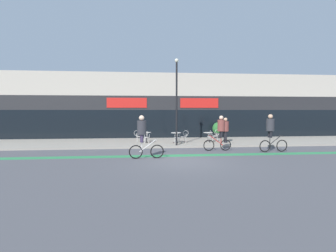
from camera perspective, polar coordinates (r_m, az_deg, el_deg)
The scene contains 19 objects.
ground_plane at distance 12.82m, azimuth 2.88°, elevation -7.72°, with size 120.00×120.00×0.00m, color #4C4C51.
sidewalk_slab at distance 19.92m, azimuth -0.28°, elevation -3.55°, with size 40.00×5.50×0.12m, color gray.
storefront_facade at distance 24.47m, azimuth -1.35°, elevation 4.26°, with size 40.00×4.06×5.70m.
bike_lane_stripe at distance 14.43m, azimuth 1.88°, elevation -6.44°, with size 36.00×0.70×0.01m, color #2D844C.
bistro_table_0 at distance 19.32m, azimuth -4.69°, elevation -2.03°, with size 0.64×0.64×0.75m.
bistro_table_1 at distance 18.98m, azimuth 1.75°, elevation -2.08°, with size 0.73×0.73×0.75m.
bistro_table_2 at distance 19.88m, azimuth 8.69°, elevation -1.97°, with size 0.69×0.69×0.71m.
cafe_chair_0_near at distance 18.69m, azimuth -4.63°, elevation -2.24°, with size 0.44×0.59×0.90m.
cafe_chair_0_side at distance 19.32m, azimuth -6.55°, elevation -2.07°, with size 0.60×0.45×0.90m.
cafe_chair_1_near at distance 18.36m, azimuth 2.01°, elevation -2.33°, with size 0.40×0.58×0.90m.
cafe_chair_1_side at distance 19.08m, azimuth 3.61°, elevation -2.12°, with size 0.59×0.44×0.90m.
cafe_chair_2_near at distance 19.28m, azimuth 9.17°, elevation -2.10°, with size 0.41×0.58×0.90m.
cafe_chair_2_side at distance 20.05m, azimuth 10.42°, elevation -1.90°, with size 0.58×0.41×0.90m.
planter_pot at distance 22.74m, azimuth 10.71°, elevation -0.74°, with size 0.86×0.86×1.33m.
lamp_post at distance 17.64m, azimuth 1.89°, elevation 6.52°, with size 0.26×0.26×5.80m.
cyclist_0 at distance 16.67m, azimuth 21.52°, elevation -0.82°, with size 1.83×0.56×2.25m.
cyclist_1 at distance 13.44m, azimuth -5.50°, elevation -1.60°, with size 1.80×0.53×2.22m.
cyclist_2 at distance 16.36m, azimuth 11.31°, elevation -0.89°, with size 1.74×0.48×2.16m.
pedestrian_near_end at distance 19.57m, azimuth 12.39°, elevation -0.39°, with size 0.53×0.53×1.83m.
Camera 1 is at (-1.91, -12.43, 2.47)m, focal length 28.00 mm.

